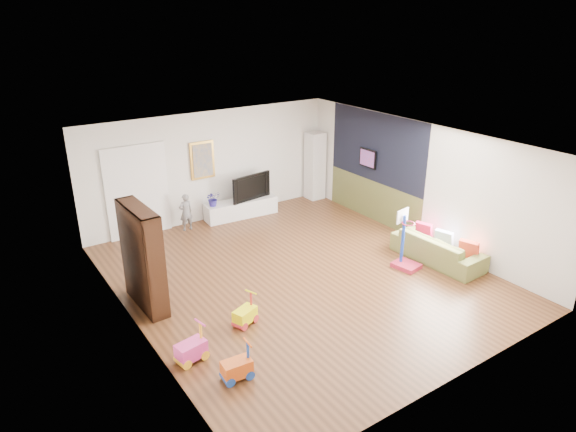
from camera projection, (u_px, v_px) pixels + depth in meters
floor at (299, 276)px, 10.22m from camera, size 6.50×7.50×0.00m
ceiling at (301, 143)px, 9.20m from camera, size 6.50×7.50×0.00m
wall_back at (211, 166)px, 12.59m from camera, size 6.50×0.00×2.70m
wall_front at (463, 299)px, 6.83m from camera, size 6.50×0.00×2.70m
wall_left at (131, 256)px, 8.02m from camera, size 0.00×7.50×2.70m
wall_right at (419, 182)px, 11.40m from camera, size 0.00×7.50×2.70m
navy_accent at (376, 148)px, 12.28m from camera, size 0.01×3.20×1.70m
olive_wainscot at (373, 200)px, 12.79m from camera, size 0.01×3.20×1.00m
doorway at (138, 193)px, 11.68m from camera, size 1.45×0.06×2.10m
painting_back at (202, 160)px, 12.35m from camera, size 0.62×0.06×0.92m
artwork_right at (368, 158)px, 12.51m from camera, size 0.04×0.56×0.46m
media_console at (241, 208)px, 13.05m from camera, size 1.90×0.60×0.44m
tall_cabinet at (315, 166)px, 14.08m from camera, size 0.44×0.44×1.86m
bookshelf at (143, 258)px, 8.88m from camera, size 0.37×1.29×1.87m
sofa at (438, 248)px, 10.71m from camera, size 0.86×2.00×0.58m
basketball_hoop at (409, 240)px, 10.31m from camera, size 0.51×0.58×1.24m
ride_on_yellow at (245, 310)px, 8.55m from camera, size 0.47×0.38×0.55m
ride_on_orange at (237, 362)px, 7.27m from camera, size 0.45×0.30×0.57m
ride_on_pink at (191, 344)px, 7.64m from camera, size 0.49×0.35×0.60m
child at (186, 212)px, 12.17m from camera, size 0.34×0.23×0.91m
tv at (249, 186)px, 12.96m from camera, size 1.16×0.32×0.66m
vase_plant at (213, 199)px, 12.53m from camera, size 0.38×0.34×0.38m
pillow_left at (469, 249)px, 10.29m from camera, size 0.21×0.40×0.39m
pillow_center at (444, 239)px, 10.77m from camera, size 0.19×0.39×0.38m
pillow_right at (424, 230)px, 11.19m from camera, size 0.19×0.36×0.35m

